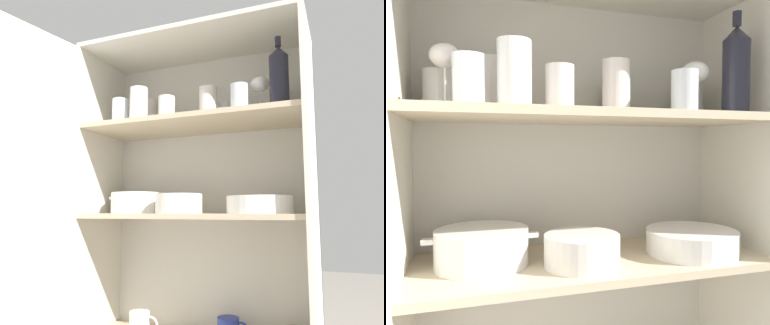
% 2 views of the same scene
% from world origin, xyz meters
% --- Properties ---
extents(cupboard_back_panel, '(0.92, 0.02, 1.45)m').
position_xyz_m(cupboard_back_panel, '(0.00, 0.34, 0.72)').
color(cupboard_back_panel, silver).
rests_on(cupboard_back_panel, ground_plane).
extents(cupboard_side_left, '(0.02, 0.37, 1.45)m').
position_xyz_m(cupboard_side_left, '(-0.45, 0.17, 0.72)').
color(cupboard_side_left, silver).
rests_on(cupboard_side_left, ground_plane).
extents(cupboard_side_right, '(0.02, 0.37, 1.45)m').
position_xyz_m(cupboard_side_right, '(0.45, 0.17, 0.72)').
color(cupboard_side_right, silver).
rests_on(cupboard_side_right, ground_plane).
extents(cupboard_top_panel, '(0.92, 0.37, 0.02)m').
position_xyz_m(cupboard_top_panel, '(0.00, 0.17, 1.46)').
color(cupboard_top_panel, silver).
rests_on(cupboard_top_panel, cupboard_side_left).
extents(shelf_board_middle, '(0.89, 0.34, 0.02)m').
position_xyz_m(shelf_board_middle, '(0.00, 0.17, 0.74)').
color(shelf_board_middle, beige).
extents(shelf_board_upper, '(0.89, 0.34, 0.02)m').
position_xyz_m(shelf_board_upper, '(0.00, 0.17, 1.11)').
color(shelf_board_upper, beige).
extents(cupboard_door, '(0.10, 0.46, 1.45)m').
position_xyz_m(cupboard_door, '(-0.50, -0.24, 0.72)').
color(cupboard_door, silver).
rests_on(cupboard_door, ground_plane).
extents(tumbler_glass_0, '(0.08, 0.08, 0.14)m').
position_xyz_m(tumbler_glass_0, '(-0.25, 0.23, 1.19)').
color(tumbler_glass_0, silver).
rests_on(tumbler_glass_0, shelf_board_upper).
extents(tumbler_glass_1, '(0.07, 0.07, 0.14)m').
position_xyz_m(tumbler_glass_1, '(-0.21, 0.08, 1.19)').
color(tumbler_glass_1, white).
rests_on(tumbler_glass_1, shelf_board_upper).
extents(tumbler_glass_2, '(0.07, 0.07, 0.10)m').
position_xyz_m(tumbler_glass_2, '(0.11, 0.28, 1.17)').
color(tumbler_glass_2, white).
rests_on(tumbler_glass_2, shelf_board_upper).
extents(tumbler_glass_3, '(0.07, 0.07, 0.10)m').
position_xyz_m(tumbler_glass_3, '(-0.10, 0.11, 1.17)').
color(tumbler_glass_3, silver).
rests_on(tumbler_glass_3, shelf_board_upper).
extents(tumbler_glass_4, '(0.07, 0.07, 0.14)m').
position_xyz_m(tumbler_glass_4, '(0.06, 0.16, 1.19)').
color(tumbler_glass_4, silver).
rests_on(tumbler_glass_4, shelf_board_upper).
extents(tumbler_glass_5, '(0.08, 0.08, 0.11)m').
position_xyz_m(tumbler_glass_5, '(0.34, 0.26, 1.18)').
color(tumbler_glass_5, white).
rests_on(tumbler_glass_5, shelf_board_upper).
extents(tumbler_glass_6, '(0.07, 0.07, 0.11)m').
position_xyz_m(tumbler_glass_6, '(-0.30, 0.08, 1.18)').
color(tumbler_glass_6, white).
rests_on(tumbler_glass_6, shelf_board_upper).
extents(tumbler_glass_7, '(0.08, 0.08, 0.10)m').
position_xyz_m(tumbler_glass_7, '(-0.37, 0.24, 1.17)').
color(tumbler_glass_7, white).
rests_on(tumbler_glass_7, shelf_board_upper).
extents(tumbler_glass_8, '(0.07, 0.07, 0.10)m').
position_xyz_m(tumbler_glass_8, '(0.21, 0.08, 1.18)').
color(tumbler_glass_8, white).
rests_on(tumbler_glass_8, shelf_board_upper).
extents(wine_glass_0, '(0.07, 0.07, 0.14)m').
position_xyz_m(wine_glass_0, '(0.28, 0.14, 1.23)').
color(wine_glass_0, white).
rests_on(wine_glass_0, shelf_board_upper).
extents(wine_glass_1, '(0.07, 0.07, 0.15)m').
position_xyz_m(wine_glass_1, '(-0.35, 0.16, 1.23)').
color(wine_glass_1, silver).
rests_on(wine_glass_1, shelf_board_upper).
extents(wine_bottle, '(0.07, 0.07, 0.26)m').
position_xyz_m(wine_bottle, '(0.36, 0.08, 1.24)').
color(wine_bottle, black).
rests_on(wine_bottle, shelf_board_upper).
extents(plate_stack_white, '(0.24, 0.24, 0.06)m').
position_xyz_m(plate_stack_white, '(0.27, 0.13, 0.78)').
color(plate_stack_white, white).
rests_on(plate_stack_white, shelf_board_middle).
extents(mixing_bowl_large, '(0.18, 0.18, 0.08)m').
position_xyz_m(mixing_bowl_large, '(-0.04, 0.12, 0.79)').
color(mixing_bowl_large, silver).
rests_on(mixing_bowl_large, shelf_board_middle).
extents(casserole_dish, '(0.27, 0.22, 0.09)m').
position_xyz_m(casserole_dish, '(-0.27, 0.19, 0.80)').
color(casserole_dish, white).
rests_on(casserole_dish, shelf_board_middle).
extents(coffee_mug_primary, '(0.12, 0.08, 0.10)m').
position_xyz_m(coffee_mug_primary, '(-0.23, 0.15, 0.31)').
color(coffee_mug_primary, white).
rests_on(coffee_mug_primary, shelf_board_lower).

